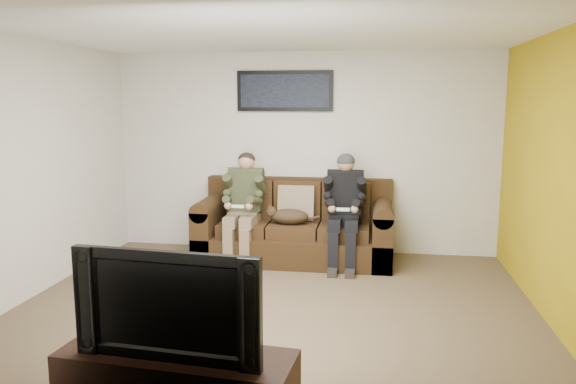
% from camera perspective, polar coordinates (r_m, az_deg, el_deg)
% --- Properties ---
extents(floor, '(5.00, 5.00, 0.00)m').
position_cam_1_polar(floor, '(5.48, -1.44, -11.90)').
color(floor, brown).
rests_on(floor, ground).
extents(ceiling, '(5.00, 5.00, 0.00)m').
position_cam_1_polar(ceiling, '(5.15, -1.56, 16.19)').
color(ceiling, silver).
rests_on(ceiling, ground).
extents(wall_back, '(5.00, 0.00, 5.00)m').
position_cam_1_polar(wall_back, '(7.37, 1.64, 3.99)').
color(wall_back, beige).
rests_on(wall_back, ground).
extents(wall_front, '(5.00, 0.00, 5.00)m').
position_cam_1_polar(wall_front, '(3.00, -9.20, -3.96)').
color(wall_front, beige).
rests_on(wall_front, ground).
extents(wall_left, '(0.00, 4.50, 4.50)m').
position_cam_1_polar(wall_left, '(6.12, -25.23, 2.01)').
color(wall_left, beige).
rests_on(wall_left, ground).
extents(wall_right, '(0.00, 4.50, 4.50)m').
position_cam_1_polar(wall_right, '(5.32, 26.07, 0.97)').
color(wall_right, beige).
rests_on(wall_right, ground).
extents(accent_wall_right, '(0.00, 4.50, 4.50)m').
position_cam_1_polar(accent_wall_right, '(5.31, 25.97, 0.98)').
color(accent_wall_right, '#AC9011').
rests_on(accent_wall_right, ground).
extents(sofa, '(2.41, 1.04, 0.98)m').
position_cam_1_polar(sofa, '(7.12, 0.79, -3.78)').
color(sofa, '#311F0E').
rests_on(sofa, ground).
extents(throw_pillow, '(0.46, 0.22, 0.46)m').
position_cam_1_polar(throw_pillow, '(7.09, 0.84, -1.11)').
color(throw_pillow, '#886E59').
rests_on(throw_pillow, sofa).
extents(throw_blanket, '(0.49, 0.24, 0.09)m').
position_cam_1_polar(throw_blanket, '(7.43, -4.47, 1.56)').
color(throw_blanket, gray).
rests_on(throw_blanket, sofa).
extents(person_left, '(0.51, 0.87, 1.34)m').
position_cam_1_polar(person_left, '(6.96, -4.52, -0.83)').
color(person_left, '#7B654D').
rests_on(person_left, sofa).
extents(person_right, '(0.51, 0.86, 1.35)m').
position_cam_1_polar(person_right, '(6.78, 5.76, -1.08)').
color(person_right, black).
rests_on(person_right, sofa).
extents(cat, '(0.66, 0.26, 0.24)m').
position_cam_1_polar(cat, '(6.88, -0.00, -2.45)').
color(cat, '#48321C').
rests_on(cat, sofa).
extents(framed_poster, '(1.25, 0.05, 0.52)m').
position_cam_1_polar(framed_poster, '(7.34, -0.33, 10.22)').
color(framed_poster, black).
rests_on(framed_poster, wall_back).
extents(television, '(1.17, 0.26, 0.67)m').
position_cam_1_polar(television, '(3.50, -11.48, -10.73)').
color(television, black).
rests_on(television, tv_stand).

